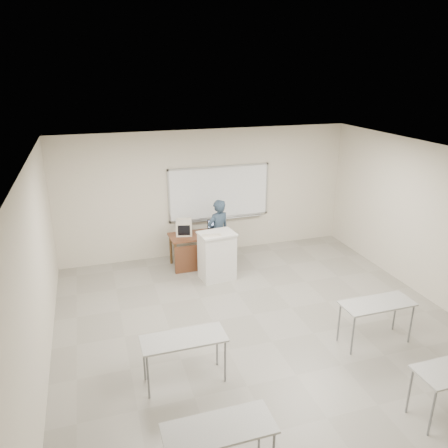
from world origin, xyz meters
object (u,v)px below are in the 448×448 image
object	(u,v)px
presenter	(218,233)
instructor_desk	(200,245)
podium	(217,256)
keyboard	(212,235)
mouse	(224,234)
crt_monitor	(184,227)
whiteboard	(219,193)
laptop	(214,228)

from	to	relation	value
presenter	instructor_desk	bearing A→B (deg)	-17.29
podium	keyboard	bearing A→B (deg)	-147.35
mouse	keyboard	world-z (taller)	keyboard
crt_monitor	whiteboard	bearing A→B (deg)	41.77
crt_monitor	presenter	xyz separation A→B (m)	(0.73, -0.23, -0.13)
instructor_desk	mouse	size ratio (longest dim) A/B	12.28
podium	mouse	world-z (taller)	podium
instructor_desk	keyboard	xyz separation A→B (m)	(0.05, -0.79, 0.53)
instructor_desk	presenter	bearing A→B (deg)	0.79
crt_monitor	keyboard	distance (m)	1.09
whiteboard	presenter	bearing A→B (deg)	-108.98
whiteboard	crt_monitor	xyz separation A→B (m)	(-1.00, -0.54, -0.57)
podium	laptop	world-z (taller)	podium
podium	laptop	xyz separation A→B (m)	(0.20, 0.93, 0.28)
laptop	presenter	distance (m)	0.26
podium	mouse	size ratio (longest dim) A/B	9.76
whiteboard	podium	bearing A→B (deg)	-109.05
whiteboard	podium	xyz separation A→B (m)	(-0.50, -1.45, -0.95)
podium	laptop	distance (m)	0.99
podium	laptop	size ratio (longest dim) A/B	3.41
mouse	podium	bearing A→B (deg)	-119.11
podium	crt_monitor	distance (m)	1.10
mouse	keyboard	bearing A→B (deg)	-123.54
crt_monitor	presenter	world-z (taller)	presenter
instructor_desk	podium	size ratio (longest dim) A/B	1.26
mouse	crt_monitor	bearing A→B (deg)	160.98
crt_monitor	keyboard	bearing A→B (deg)	-58.12
mouse	presenter	world-z (taller)	presenter
laptop	mouse	size ratio (longest dim) A/B	2.86
instructor_desk	presenter	size ratio (longest dim) A/B	0.85
crt_monitor	keyboard	size ratio (longest dim) A/B	1.02
podium	crt_monitor	size ratio (longest dim) A/B	2.58
crt_monitor	laptop	bearing A→B (deg)	15.53
whiteboard	instructor_desk	world-z (taller)	whiteboard
instructor_desk	keyboard	size ratio (longest dim) A/B	3.31
whiteboard	instructor_desk	bearing A→B (deg)	-131.99
instructor_desk	laptop	distance (m)	0.55
instructor_desk	crt_monitor	xyz separation A→B (m)	(-0.30, 0.24, 0.39)
podium	laptop	bearing A→B (deg)	71.90
laptop	crt_monitor	bearing A→B (deg)	-163.39
mouse	presenter	size ratio (longest dim) A/B	0.07
instructor_desk	presenter	world-z (taller)	presenter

